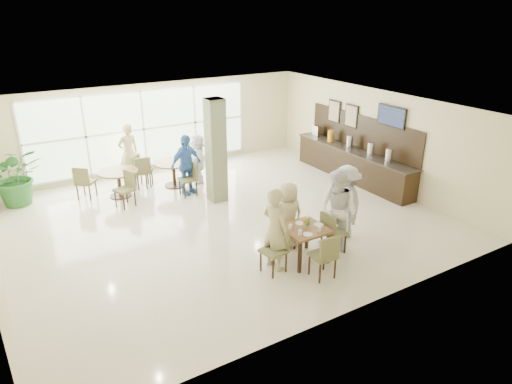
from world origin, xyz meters
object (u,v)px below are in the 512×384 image
teen_standing (346,202)px  adult_standing (129,152)px  teen_left (275,229)px  adult_b (198,158)px  main_table (304,232)px  potted_plant (16,176)px  round_table_left (119,177)px  teen_far (288,215)px  round_table_right (174,167)px  adult_a (186,165)px  buffet_counter (353,162)px  teen_right (338,211)px

teen_standing → adult_standing: adult_standing is taller
teen_left → adult_b: bearing=-19.5°
main_table → teen_standing: teen_standing is taller
teen_left → potted_plant: bearing=21.4°
round_table_left → main_table: bearing=-67.0°
adult_standing → teen_far: bearing=96.2°
main_table → round_table_right: (-0.71, 5.45, -0.06)m
round_table_right → adult_a: adult_a is taller
main_table → potted_plant: 7.94m
main_table → buffet_counter: bearing=36.8°
adult_b → potted_plant: bearing=-78.7°
adult_b → adult_a: bearing=-21.5°
adult_standing → round_table_left: bearing=49.3°
teen_far → adult_a: bearing=-80.1°
buffet_counter → teen_right: buffet_counter is taller
adult_b → buffet_counter: bearing=84.5°
teen_far → adult_a: size_ratio=0.87×
teen_left → adult_a: teen_left is taller
adult_b → round_table_right: bearing=-72.9°
adult_a → adult_b: (0.66, 0.69, -0.12)m
adult_b → adult_standing: (-1.73, 1.18, 0.15)m
teen_standing → adult_b: (-1.41, 4.98, -0.12)m
teen_right → teen_standing: size_ratio=1.06×
buffet_counter → teen_left: bearing=-147.7°
potted_plant → adult_b: size_ratio=1.07×
round_table_right → teen_far: 4.85m
teen_standing → buffet_counter: bearing=153.3°
adult_a → teen_far: bearing=-96.3°
adult_b → teen_right: bearing=31.5°
teen_standing → main_table: bearing=-56.7°
teen_left → adult_standing: adult_standing is taller
adult_a → round_table_left: bearing=139.7°
round_table_left → round_table_right: size_ratio=0.93×
round_table_right → adult_b: (0.76, -0.07, 0.16)m
round_table_right → teen_right: size_ratio=0.64×
round_table_left → adult_b: adult_b is taller
main_table → adult_b: (0.05, 5.38, 0.10)m
round_table_left → teen_left: teen_left is taller
potted_plant → teen_standing: (6.24, -5.95, 0.07)m
round_table_left → adult_standing: 1.31m
main_table → round_table_left: same height
main_table → round_table_left: bearing=113.0°
main_table → teen_right: size_ratio=0.48×
adult_a → potted_plant: bearing=142.5°
potted_plant → adult_a: adult_a is taller
main_table → teen_left: teen_left is taller
main_table → teen_far: 0.68m
teen_right → adult_b: size_ratio=1.23×
teen_far → teen_right: size_ratio=0.83×
teen_left → adult_a: size_ratio=1.01×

